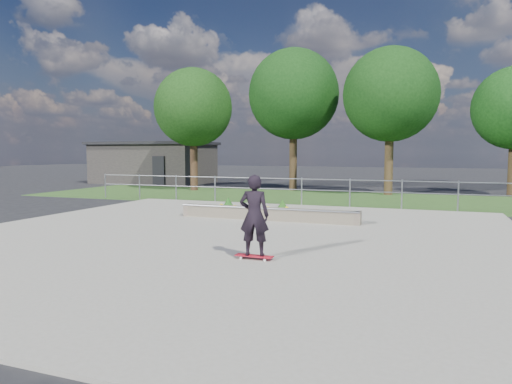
% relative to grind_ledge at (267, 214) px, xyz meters
% --- Properties ---
extents(ground, '(120.00, 120.00, 0.00)m').
position_rel_grind_ledge_xyz_m(ground, '(-0.04, -2.97, -0.26)').
color(ground, black).
rests_on(ground, ground).
extents(grass_verge, '(30.00, 8.00, 0.02)m').
position_rel_grind_ledge_xyz_m(grass_verge, '(-0.04, 8.03, -0.25)').
color(grass_verge, '#2B4C1E').
rests_on(grass_verge, ground).
extents(concrete_slab, '(15.00, 15.00, 0.06)m').
position_rel_grind_ledge_xyz_m(concrete_slab, '(-0.04, -2.97, -0.23)').
color(concrete_slab, gray).
rests_on(concrete_slab, ground).
extents(fence, '(20.06, 0.06, 1.20)m').
position_rel_grind_ledge_xyz_m(fence, '(-0.04, 4.53, 0.51)').
color(fence, '#999CA2').
rests_on(fence, ground).
extents(building, '(8.40, 5.40, 3.00)m').
position_rel_grind_ledge_xyz_m(building, '(-14.04, 15.03, 1.25)').
color(building, '#2A2826').
rests_on(building, ground).
extents(tree_far_left, '(4.55, 4.55, 7.15)m').
position_rel_grind_ledge_xyz_m(tree_far_left, '(-8.04, 10.03, 4.59)').
color(tree_far_left, '#331F14').
rests_on(tree_far_left, ground).
extents(tree_mid_left, '(5.25, 5.25, 8.25)m').
position_rel_grind_ledge_xyz_m(tree_mid_left, '(-2.54, 12.03, 5.34)').
color(tree_mid_left, '#2F1F12').
rests_on(tree_mid_left, ground).
extents(tree_mid_right, '(4.90, 4.90, 7.70)m').
position_rel_grind_ledge_xyz_m(tree_mid_right, '(2.96, 11.03, 4.97)').
color(tree_mid_right, '#352515').
rests_on(tree_mid_right, ground).
extents(grind_ledge, '(6.00, 0.44, 0.43)m').
position_rel_grind_ledge_xyz_m(grind_ledge, '(0.00, 0.00, 0.00)').
color(grind_ledge, '#655B4A').
rests_on(grind_ledge, concrete_slab).
extents(planter_bed, '(3.00, 1.20, 0.61)m').
position_rel_grind_ledge_xyz_m(planter_bed, '(-0.71, 0.52, -0.02)').
color(planter_bed, black).
rests_on(planter_bed, concrete_slab).
extents(skateboarder, '(0.80, 0.51, 1.75)m').
position_rel_grind_ledge_xyz_m(skateboarder, '(1.54, -5.28, 0.70)').
color(skateboarder, silver).
rests_on(skateboarder, concrete_slab).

